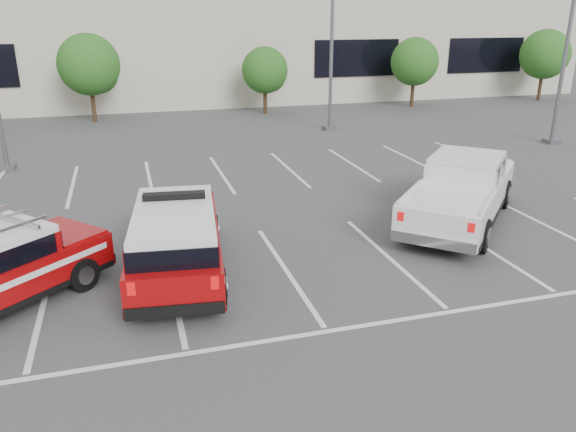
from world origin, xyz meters
name	(u,v)px	position (x,y,z in m)	size (l,w,h in m)	color
ground	(286,271)	(0.00, 0.00, 0.00)	(120.00, 120.00, 0.00)	#3B3B3E
stall_markings	(246,211)	(0.00, 4.50, 0.01)	(23.00, 15.00, 0.01)	silver
convention_building	(167,30)	(0.18, 31.86, 4.72)	(60.00, 16.99, 13.20)	beige
tree_mid_left	(91,67)	(-4.91, 22.05, 3.04)	(3.37, 3.37, 4.85)	#3F2B19
tree_mid_right	(266,72)	(5.09, 22.05, 2.50)	(2.77, 2.77, 3.99)	#3F2B19
tree_right	(415,63)	(15.09, 22.05, 2.77)	(3.07, 3.07, 4.42)	#3F2B19
tree_far_right	(545,56)	(25.09, 22.05, 3.04)	(3.37, 3.37, 4.85)	#3F2B19
light_pole_mid	(332,27)	(7.00, 16.00, 5.19)	(0.90, 0.60, 10.24)	#59595E
light_pole_right	(569,28)	(16.00, 10.00, 5.19)	(0.90, 0.60, 10.24)	#59595E
fire_chief_suv	(177,244)	(-2.49, 0.55, 0.77)	(2.55, 5.52, 1.88)	#860608
white_pickup	(460,197)	(5.84, 1.85, 0.76)	(5.85, 5.99, 1.91)	silver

